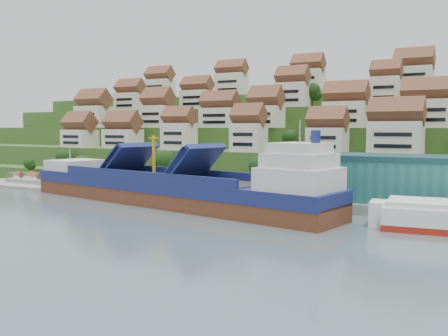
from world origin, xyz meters
The scene contains 10 objects.
ground centered at (0.00, 0.00, 0.00)m, with size 300.00×300.00×0.00m, color slate.
quay centered at (20.00, 15.00, 1.10)m, with size 180.00×14.00×2.20m, color gray.
pebble_beach centered at (-58.00, 12.00, 0.50)m, with size 45.00×20.00×1.00m, color gray.
hillside centered at (0.00, 103.55, 10.66)m, with size 260.00×128.00×31.00m.
hillside_village centered at (1.03, 60.60, 24.33)m, with size 161.34×62.39×29.22m.
hillside_trees centered at (-12.80, 43.23, 15.75)m, with size 141.44×62.92×30.70m.
warehouse centered at (52.00, 17.00, 7.20)m, with size 60.00×15.00×10.00m, color #276C69.
flagpole centered at (18.11, 10.00, 6.88)m, with size 1.28×0.16×8.00m.
beach_huts centered at (-60.00, 10.75, 2.10)m, with size 14.40×3.70×2.20m.
cargo_ship centered at (-0.03, 0.41, 3.61)m, with size 88.00×28.24×19.41m.
Camera 1 is at (66.04, -94.40, 18.18)m, focal length 40.00 mm.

